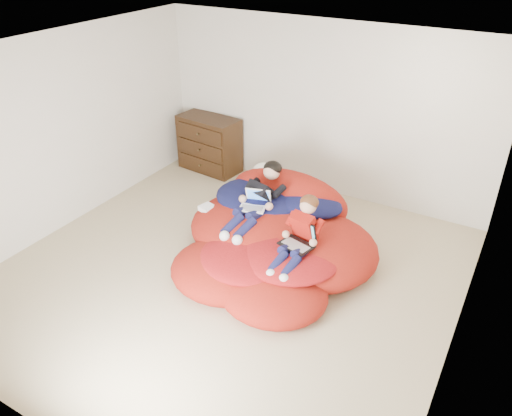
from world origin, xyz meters
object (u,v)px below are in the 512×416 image
(beanbag_pile, at_px, (274,238))
(dresser, at_px, (209,144))
(older_boy, at_px, (260,196))
(laptop_black, at_px, (299,238))
(laptop_white, at_px, (255,202))
(younger_boy, at_px, (300,232))

(beanbag_pile, bearing_deg, dresser, 141.71)
(older_boy, xyz_separation_m, laptop_black, (0.77, -0.46, -0.09))
(beanbag_pile, distance_m, laptop_black, 0.61)
(laptop_white, bearing_deg, beanbag_pile, -15.07)
(dresser, relative_size, laptop_black, 2.52)
(laptop_white, relative_size, laptop_black, 0.93)
(dresser, relative_size, laptop_white, 2.72)
(older_boy, distance_m, younger_boy, 0.89)
(younger_boy, bearing_deg, laptop_black, -90.00)
(dresser, bearing_deg, younger_boy, -36.72)
(laptop_white, height_order, laptop_black, laptop_white)
(laptop_white, bearing_deg, dresser, 138.62)
(dresser, xyz_separation_m, older_boy, (1.77, -1.45, 0.20))
(younger_boy, bearing_deg, older_boy, 149.84)
(older_boy, height_order, laptop_white, older_boy)
(beanbag_pile, xyz_separation_m, younger_boy, (0.46, -0.25, 0.38))
(dresser, relative_size, beanbag_pile, 0.42)
(older_boy, bearing_deg, younger_boy, -30.16)
(beanbag_pile, relative_size, older_boy, 2.09)
(laptop_white, xyz_separation_m, laptop_black, (0.77, -0.35, -0.06))
(dresser, height_order, younger_boy, younger_boy)
(beanbag_pile, bearing_deg, laptop_black, -30.00)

